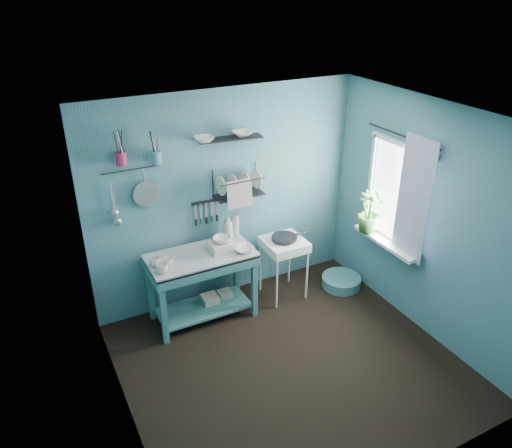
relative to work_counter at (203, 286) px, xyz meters
name	(u,v)px	position (x,y,z in m)	size (l,w,h in m)	color
floor	(290,364)	(0.48, -1.13, -0.41)	(3.20, 3.20, 0.00)	black
ceiling	(300,122)	(0.48, -1.13, 2.09)	(3.20, 3.20, 0.00)	silver
wall_back	(226,198)	(0.48, 0.37, 0.84)	(3.20, 3.20, 0.00)	#396A75
wall_front	(412,361)	(0.48, -2.63, 0.84)	(3.20, 3.20, 0.00)	#396A75
wall_left	(117,307)	(-1.12, -1.13, 0.84)	(3.00, 3.00, 0.00)	#396A75
wall_right	(427,222)	(2.08, -1.13, 0.84)	(3.00, 3.00, 0.00)	#396A75
work_counter	(203,286)	(0.00, 0.00, 0.00)	(1.16, 0.58, 0.82)	#336D6B
mug_left	(162,269)	(-0.48, -0.16, 0.46)	(0.12, 0.12, 0.10)	silver
mug_mid	(168,262)	(-0.38, -0.06, 0.46)	(0.10, 0.10, 0.09)	silver
mug_right	(155,262)	(-0.50, 0.00, 0.46)	(0.12, 0.12, 0.10)	silver
wash_tub	(222,246)	(0.25, -0.02, 0.46)	(0.28, 0.22, 0.10)	beige
tub_bowl	(222,240)	(0.25, -0.02, 0.54)	(0.20, 0.20, 0.06)	silver
soap_bottle	(228,227)	(0.42, 0.20, 0.56)	(0.12, 0.12, 0.30)	beige
water_bottle	(235,225)	(0.52, 0.22, 0.55)	(0.09, 0.09, 0.28)	#9DABAF
counter_bowl	(244,249)	(0.45, -0.15, 0.44)	(0.22, 0.22, 0.05)	silver
hotplate_stand	(283,268)	(1.03, -0.03, -0.04)	(0.47, 0.47, 0.75)	white
frying_pan	(284,237)	(1.03, -0.03, 0.38)	(0.30, 0.30, 0.04)	black
knife_strip	(205,202)	(0.21, 0.34, 0.86)	(0.32, 0.02, 0.03)	black
dish_rack	(239,182)	(0.58, 0.24, 1.06)	(0.55, 0.24, 0.32)	black
upper_shelf	(230,138)	(0.50, 0.27, 1.57)	(0.70, 0.18, 0.01)	black
shelf_bowl_left	(204,133)	(0.21, 0.27, 1.67)	(0.21, 0.21, 0.05)	silver
shelf_bowl_right	(242,134)	(0.64, 0.27, 1.60)	(0.21, 0.21, 0.05)	silver
utensil_cup_magenta	(121,158)	(-0.66, 0.29, 1.52)	(0.11, 0.11, 0.13)	#AD2052
utensil_cup_teal	(156,157)	(-0.31, 0.29, 1.48)	(0.11, 0.11, 0.13)	teal
colander	(146,194)	(-0.44, 0.32, 1.10)	(0.28, 0.28, 0.03)	#AEB0B6
ladle_outer	(112,196)	(-0.79, 0.33, 1.13)	(0.01, 0.01, 0.30)	#AEB0B6
ladle_inner	(115,206)	(-0.77, 0.33, 1.03)	(0.01, 0.01, 0.30)	#AEB0B6
hook_rail	(131,170)	(-0.57, 0.34, 1.37)	(0.01, 0.01, 0.60)	black
window_glass	(398,193)	(2.06, -0.68, 0.99)	(1.10, 1.10, 0.00)	white
windowsill	(385,242)	(1.98, -0.68, 0.40)	(0.16, 0.95, 0.04)	white
curtain	(413,200)	(2.00, -0.98, 1.04)	(1.35, 1.35, 0.00)	silver
curtain_rod	(402,136)	(2.02, -0.68, 1.64)	(0.02, 0.02, 1.05)	black
potted_plant	(369,212)	(1.94, -0.40, 0.66)	(0.27, 0.27, 0.49)	#396D2B
storage_tin_large	(210,304)	(0.10, 0.05, -0.30)	(0.18, 0.18, 0.22)	tan
storage_tin_small	(225,298)	(0.30, 0.08, -0.31)	(0.15, 0.15, 0.20)	tan
floor_basin	(341,281)	(1.78, -0.22, -0.35)	(0.49, 0.49, 0.13)	teal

